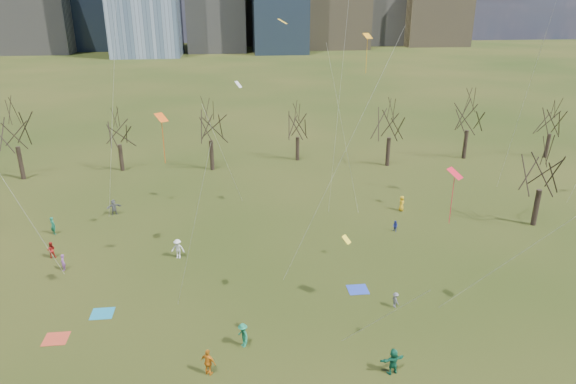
{
  "coord_description": "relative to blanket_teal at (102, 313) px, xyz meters",
  "views": [
    {
      "loc": [
        -4.54,
        -26.63,
        21.77
      ],
      "look_at": [
        0.0,
        12.0,
        7.0
      ],
      "focal_mm": 32.0,
      "sensor_mm": 36.0,
      "label": 1
    }
  ],
  "objects": [
    {
      "name": "ground",
      "position": [
        14.38,
        -6.83,
        -0.01
      ],
      "size": [
        500.0,
        500.0,
        0.0
      ],
      "primitive_type": "plane",
      "color": "black",
      "rests_on": "ground"
    },
    {
      "name": "bare_tree_row",
      "position": [
        14.29,
        30.39,
        6.1
      ],
      "size": [
        113.04,
        29.8,
        9.5
      ],
      "color": "black",
      "rests_on": "ground"
    },
    {
      "name": "blanket_teal",
      "position": [
        0.0,
        0.0,
        0.0
      ],
      "size": [
        1.6,
        1.5,
        0.03
      ],
      "primitive_type": "cube",
      "color": "teal",
      "rests_on": "ground"
    },
    {
      "name": "blanket_navy",
      "position": [
        19.49,
        1.05,
        0.0
      ],
      "size": [
        1.6,
        1.5,
        0.03
      ],
      "primitive_type": "cube",
      "color": "#263FB2",
      "rests_on": "ground"
    },
    {
      "name": "blanket_crimson",
      "position": [
        -2.48,
        -2.72,
        0.0
      ],
      "size": [
        1.6,
        1.5,
        0.03
      ],
      "primitive_type": "cube",
      "color": "#BD3D25",
      "rests_on": "ground"
    },
    {
      "name": "person_3",
      "position": [
        21.67,
        -1.67,
        0.6
      ],
      "size": [
        0.65,
        0.88,
        1.22
      ],
      "primitive_type": "imported",
      "rotation": [
        0.0,
        0.0,
        1.84
      ],
      "color": "#5F5E63",
      "rests_on": "ground"
    },
    {
      "name": "person_4",
      "position": [
        7.98,
        -7.48,
        0.89
      ],
      "size": [
        1.13,
        0.95,
        1.81
      ],
      "primitive_type": "imported",
      "rotation": [
        0.0,
        0.0,
        2.57
      ],
      "color": "orange",
      "rests_on": "ground"
    },
    {
      "name": "person_5",
      "position": [
        19.26,
        -8.67,
        0.86
      ],
      "size": [
        1.7,
        0.84,
        1.75
      ],
      "primitive_type": "imported",
      "rotation": [
        0.0,
        0.0,
        3.35
      ],
      "color": "#166646",
      "rests_on": "ground"
    },
    {
      "name": "person_7",
      "position": [
        -4.67,
        7.07,
        0.72
      ],
      "size": [
        0.38,
        0.55,
        1.47
      ],
      "primitive_type": "imported",
      "rotation": [
        0.0,
        0.0,
        4.77
      ],
      "color": "#8F4F9F",
      "rests_on": "ground"
    },
    {
      "name": "person_8",
      "position": [
        25.8,
        11.27,
        0.56
      ],
      "size": [
        0.64,
        0.69,
        1.14
      ],
      "primitive_type": "imported",
      "rotation": [
        0.0,
        0.0,
        5.19
      ],
      "color": "#24319F",
      "rests_on": "ground"
    },
    {
      "name": "person_9",
      "position": [
        4.87,
        8.15,
        0.89
      ],
      "size": [
        1.28,
        0.9,
        1.81
      ],
      "primitive_type": "imported",
      "rotation": [
        0.0,
        0.0,
        6.08
      ],
      "color": "silver",
      "rests_on": "ground"
    },
    {
      "name": "person_11",
      "position": [
        -2.74,
        18.9,
        0.84
      ],
      "size": [
        1.64,
        1.14,
        1.7
      ],
      "primitive_type": "imported",
      "rotation": [
        0.0,
        0.0,
        0.45
      ],
      "color": "#5A5B5E",
      "rests_on": "ground"
    },
    {
      "name": "person_12",
      "position": [
        28.14,
        16.38,
        0.83
      ],
      "size": [
        0.57,
        0.85,
        1.69
      ],
      "primitive_type": "imported",
      "rotation": [
        0.0,
        0.0,
        1.53
      ],
      "color": "gold",
      "rests_on": "ground"
    },
    {
      "name": "person_13",
      "position": [
        -7.7,
        14.63,
        0.88
      ],
      "size": [
        0.78,
        0.76,
        1.8
      ],
      "primitive_type": "imported",
      "rotation": [
        0.0,
        0.0,
        2.4
      ],
      "color": "#197453",
      "rests_on": "ground"
    },
    {
      "name": "person_14",
      "position": [
        -6.36,
        9.55,
        0.74
      ],
      "size": [
        0.81,
        0.67,
        1.52
      ],
      "primitive_type": "imported",
      "rotation": [
        0.0,
        0.0,
        3.28
      ],
      "color": "#B21E19",
      "rests_on": "ground"
    },
    {
      "name": "person_15",
      "position": [
        10.18,
        -4.98,
        0.85
      ],
      "size": [
        1.06,
        1.29,
        1.74
      ],
      "primitive_type": "imported",
      "rotation": [
        0.0,
        0.0,
        5.16
      ],
      "color": "#19724C",
      "rests_on": "ground"
    },
    {
      "name": "kites_airborne",
      "position": [
        13.9,
        5.23,
        13.5
      ],
      "size": [
        63.8,
        31.97,
        32.06
      ],
      "color": "#E55513",
      "rests_on": "ground"
    }
  ]
}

